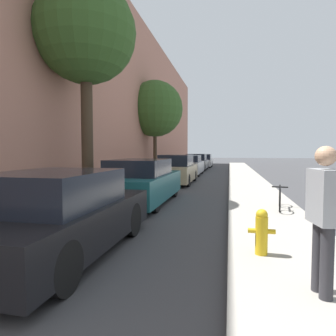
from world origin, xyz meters
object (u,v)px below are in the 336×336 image
object	(u,v)px
parked_car_champagne	(177,170)
parked_car_black	(59,216)
parked_car_grey	(197,162)
pedestrian	(324,212)
fire_hydrant	(262,231)
street_tree_near	(86,34)
street_tree_far	(155,109)
bicycle	(280,197)
parked_car_white	(203,161)
parked_car_silver	(188,165)
parked_car_teal	(141,182)

from	to	relation	value
parked_car_champagne	parked_car_black	bearing A→B (deg)	-90.01
parked_car_champagne	parked_car_grey	distance (m)	10.99
parked_car_grey	pedestrian	bearing A→B (deg)	-80.31
fire_hydrant	street_tree_near	bearing A→B (deg)	139.49
street_tree_far	bicycle	world-z (taller)	street_tree_far
parked_car_black	parked_car_white	size ratio (longest dim) A/B	1.03
parked_car_silver	bicycle	size ratio (longest dim) A/B	2.99
parked_car_black	fire_hydrant	xyz separation A→B (m)	(3.24, 0.38, -0.18)
parked_car_champagne	parked_car_silver	distance (m)	5.61
street_tree_near	street_tree_far	xyz separation A→B (m)	(-0.47, 10.99, -0.89)
parked_car_black	fire_hydrant	size ratio (longest dim) A/B	5.74
parked_car_teal	street_tree_near	xyz separation A→B (m)	(-1.80, -0.23, 4.85)
parked_car_silver	street_tree_far	world-z (taller)	street_tree_far
parked_car_white	parked_car_champagne	bearing A→B (deg)	-90.12
parked_car_black	street_tree_far	bearing A→B (deg)	98.62
parked_car_grey	street_tree_near	distance (m)	18.04
parked_car_champagne	parked_car_white	world-z (taller)	parked_car_champagne
parked_car_champagne	parked_car_grey	size ratio (longest dim) A/B	1.01
parked_car_silver	street_tree_near	xyz separation A→B (m)	(-1.76, -11.90, 4.86)
parked_car_silver	street_tree_near	bearing A→B (deg)	-98.41
parked_car_black	parked_car_teal	xyz separation A→B (m)	(-0.12, 5.02, 0.03)
bicycle	parked_car_champagne	bearing A→B (deg)	129.82
street_tree_far	parked_car_silver	bearing A→B (deg)	22.05
parked_car_teal	parked_car_champagne	bearing A→B (deg)	88.84
parked_car_champagne	street_tree_far	bearing A→B (deg)	116.98
parked_car_silver	parked_car_white	size ratio (longest dim) A/B	1.16
street_tree_near	fire_hydrant	bearing A→B (deg)	-40.51
parked_car_white	street_tree_near	distance (m)	22.88
pedestrian	bicycle	bearing A→B (deg)	166.88
street_tree_near	bicycle	size ratio (longest dim) A/B	4.66
street_tree_near	bicycle	xyz separation A→B (m)	(6.05, -0.54, -5.10)
parked_car_grey	pedestrian	size ratio (longest dim) A/B	2.67
parked_car_black	parked_car_champagne	xyz separation A→B (m)	(0.00, 11.08, 0.05)
parked_car_champagne	street_tree_far	world-z (taller)	street_tree_far
parked_car_white	fire_hydrant	size ratio (longest dim) A/B	5.55
parked_car_champagne	fire_hydrant	xyz separation A→B (m)	(3.24, -10.70, -0.23)
parked_car_champagne	street_tree_near	world-z (taller)	street_tree_near
street_tree_far	pedestrian	xyz separation A→B (m)	(6.16, -16.62, -3.60)
parked_car_white	pedestrian	xyz separation A→B (m)	(3.73, -27.88, 0.40)
parked_car_white	fire_hydrant	world-z (taller)	parked_car_white
parked_car_teal	street_tree_far	distance (m)	11.69
parked_car_champagne	street_tree_far	xyz separation A→B (m)	(-2.40, 4.71, 3.94)
parked_car_teal	parked_car_grey	world-z (taller)	parked_car_grey
parked_car_teal	fire_hydrant	distance (m)	5.74
parked_car_champagne	pedestrian	xyz separation A→B (m)	(3.77, -11.91, 0.34)
parked_car_black	parked_car_teal	world-z (taller)	parked_car_teal
pedestrian	parked_car_grey	bearing A→B (deg)	-179.46
parked_car_black	pedestrian	xyz separation A→B (m)	(3.77, -0.83, 0.39)
parked_car_white	street_tree_far	xyz separation A→B (m)	(-2.43, -11.27, 4.00)
pedestrian	bicycle	world-z (taller)	pedestrian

